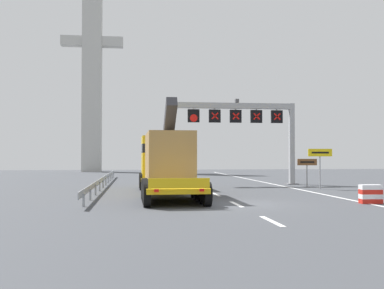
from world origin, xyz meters
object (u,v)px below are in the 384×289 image
at_px(heavy_haul_truck_yellow, 165,161).
at_px(crash_barrier_striped, 371,194).
at_px(overhead_lane_gantry, 251,120).
at_px(exit_sign_yellow, 320,158).
at_px(bridge_pylon_distant, 92,64).
at_px(tourist_info_sign_brown, 307,165).

distance_m(heavy_haul_truck_yellow, crash_barrier_striped, 11.85).
relative_size(overhead_lane_gantry, exit_sign_yellow, 3.55).
relative_size(heavy_haul_truck_yellow, exit_sign_yellow, 5.08).
distance_m(overhead_lane_gantry, crash_barrier_striped, 15.86).
distance_m(heavy_haul_truck_yellow, bridge_pylon_distant, 44.13).
relative_size(tourist_info_sign_brown, bridge_pylon_distant, 0.07).
bearing_deg(overhead_lane_gantry, crash_barrier_striped, -82.06).
distance_m(exit_sign_yellow, tourist_info_sign_brown, 2.70).
bearing_deg(overhead_lane_gantry, tourist_info_sign_brown, -38.40).
height_order(tourist_info_sign_brown, bridge_pylon_distant, bridge_pylon_distant).
relative_size(crash_barrier_striped, bridge_pylon_distant, 0.03).
distance_m(heavy_haul_truck_yellow, exit_sign_yellow, 11.11).
bearing_deg(bridge_pylon_distant, crash_barrier_striped, -69.87).
xyz_separation_m(heavy_haul_truck_yellow, crash_barrier_striped, (9.42, -7.03, -1.54)).
bearing_deg(tourist_info_sign_brown, bridge_pylon_distant, 118.01).
height_order(overhead_lane_gantry, bridge_pylon_distant, bridge_pylon_distant).
xyz_separation_m(overhead_lane_gantry, tourist_info_sign_brown, (3.57, -2.83, -3.61)).
bearing_deg(exit_sign_yellow, heavy_haul_truck_yellow, -167.04).
bearing_deg(exit_sign_yellow, bridge_pylon_distant, 116.27).
bearing_deg(overhead_lane_gantry, exit_sign_yellow, -57.42).
height_order(crash_barrier_striped, bridge_pylon_distant, bridge_pylon_distant).
xyz_separation_m(overhead_lane_gantry, exit_sign_yellow, (3.50, -5.47, -3.05)).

